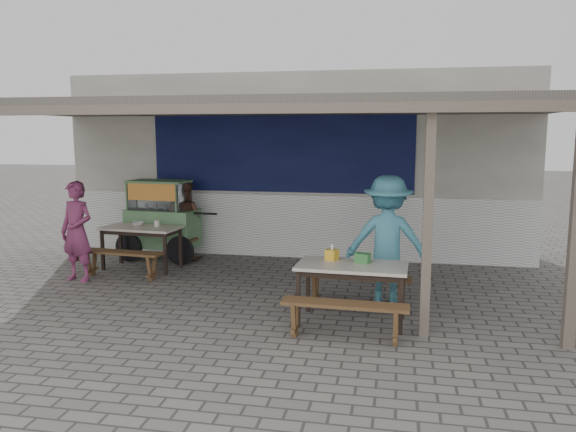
# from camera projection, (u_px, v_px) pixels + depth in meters

# --- Properties ---
(ground) EXTENTS (60.00, 60.00, 0.00)m
(ground) POSITION_uv_depth(u_px,v_px,m) (251.00, 302.00, 7.95)
(ground) COLOR slate
(ground) RESTS_ON ground
(back_wall) EXTENTS (9.00, 1.28, 3.50)m
(back_wall) POSITION_uv_depth(u_px,v_px,m) (296.00, 166.00, 11.17)
(back_wall) COLOR beige
(back_wall) RESTS_ON ground
(warung_roof) EXTENTS (9.00, 4.21, 2.81)m
(warung_roof) POSITION_uv_depth(u_px,v_px,m) (266.00, 110.00, 8.42)
(warung_roof) COLOR #574E4A
(warung_roof) RESTS_ON ground
(table_left) EXTENTS (1.38, 0.79, 0.75)m
(table_left) POSITION_uv_depth(u_px,v_px,m) (141.00, 231.00, 9.77)
(table_left) COLOR beige
(table_left) RESTS_ON ground
(bench_left_street) EXTENTS (1.45, 0.40, 0.45)m
(bench_left_street) POSITION_uv_depth(u_px,v_px,m) (121.00, 258.00, 9.20)
(bench_left_street) COLOR brown
(bench_left_street) RESTS_ON ground
(bench_left_wall) EXTENTS (1.45, 0.40, 0.45)m
(bench_left_wall) POSITION_uv_depth(u_px,v_px,m) (161.00, 243.00, 10.45)
(bench_left_wall) COLOR brown
(bench_left_wall) RESTS_ON ground
(table_right) EXTENTS (1.39, 0.78, 0.75)m
(table_right) POSITION_uv_depth(u_px,v_px,m) (352.00, 270.00, 6.99)
(table_right) COLOR beige
(table_right) RESTS_ON ground
(bench_right_street) EXTENTS (1.47, 0.34, 0.45)m
(bench_right_street) POSITION_uv_depth(u_px,v_px,m) (345.00, 312.00, 6.42)
(bench_right_street) COLOR brown
(bench_right_street) RESTS_ON ground
(bench_right_wall) EXTENTS (1.47, 0.34, 0.45)m
(bench_right_wall) POSITION_uv_depth(u_px,v_px,m) (357.00, 283.00, 7.66)
(bench_right_wall) COLOR brown
(bench_right_wall) RESTS_ON ground
(vendor_cart) EXTENTS (1.91, 0.83, 1.49)m
(vendor_cart) POSITION_uv_depth(u_px,v_px,m) (162.00, 217.00, 10.50)
(vendor_cart) COLOR #659261
(vendor_cart) RESTS_ON ground
(patron_street_side) EXTENTS (0.65, 0.49, 1.61)m
(patron_street_side) POSITION_uv_depth(u_px,v_px,m) (77.00, 231.00, 8.97)
(patron_street_side) COLOR #772E53
(patron_street_side) RESTS_ON ground
(patron_wall_side) EXTENTS (0.78, 0.65, 1.48)m
(patron_wall_side) POSITION_uv_depth(u_px,v_px,m) (184.00, 220.00, 10.52)
(patron_wall_side) COLOR #533427
(patron_wall_side) RESTS_ON ground
(patron_right_table) EXTENTS (1.17, 0.69, 1.80)m
(patron_right_table) POSITION_uv_depth(u_px,v_px,m) (387.00, 240.00, 7.77)
(patron_right_table) COLOR teal
(patron_right_table) RESTS_ON ground
(tissue_box) EXTENTS (0.18, 0.18, 0.14)m
(tissue_box) POSITION_uv_depth(u_px,v_px,m) (332.00, 255.00, 7.21)
(tissue_box) COLOR gold
(tissue_box) RESTS_ON table_right
(donation_box) EXTENTS (0.22, 0.18, 0.12)m
(donation_box) POSITION_uv_depth(u_px,v_px,m) (363.00, 258.00, 7.06)
(donation_box) COLOR #337436
(donation_box) RESTS_ON table_right
(condiment_jar) EXTENTS (0.09, 0.09, 0.10)m
(condiment_jar) POSITION_uv_depth(u_px,v_px,m) (157.00, 223.00, 9.81)
(condiment_jar) COLOR silver
(condiment_jar) RESTS_ON table_left
(condiment_bowl) EXTENTS (0.28, 0.28, 0.05)m
(condiment_bowl) POSITION_uv_depth(u_px,v_px,m) (138.00, 224.00, 9.92)
(condiment_bowl) COLOR silver
(condiment_bowl) RESTS_ON table_left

